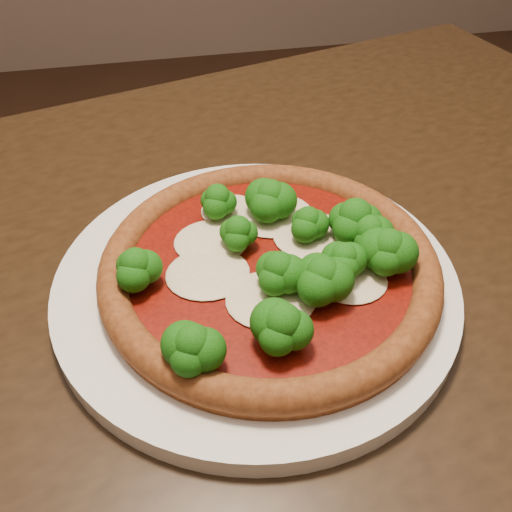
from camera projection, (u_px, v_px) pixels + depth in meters
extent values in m
plane|color=black|center=(281.00, 437.00, 1.22)|extent=(4.00, 4.00, 0.00)
cube|color=black|center=(203.00, 273.00, 0.54)|extent=(1.35, 1.00, 0.04)
cylinder|color=black|center=(403.00, 228.00, 1.18)|extent=(0.06, 0.06, 0.71)
cylinder|color=silver|center=(256.00, 283.00, 0.49)|extent=(0.34, 0.34, 0.02)
cylinder|color=brown|center=(269.00, 271.00, 0.48)|extent=(0.28, 0.28, 0.01)
torus|color=brown|center=(270.00, 265.00, 0.48)|extent=(0.28, 0.28, 0.03)
cylinder|color=#740E05|center=(270.00, 265.00, 0.48)|extent=(0.23, 0.23, 0.00)
ellipsoid|color=beige|center=(230.00, 210.00, 0.53)|extent=(0.05, 0.05, 0.00)
ellipsoid|color=beige|center=(211.00, 241.00, 0.49)|extent=(0.07, 0.06, 0.01)
ellipsoid|color=beige|center=(273.00, 215.00, 0.52)|extent=(0.07, 0.07, 0.01)
ellipsoid|color=beige|center=(355.00, 242.00, 0.49)|extent=(0.06, 0.06, 0.01)
ellipsoid|color=beige|center=(271.00, 299.00, 0.44)|extent=(0.07, 0.06, 0.01)
ellipsoid|color=beige|center=(208.00, 273.00, 0.46)|extent=(0.07, 0.06, 0.01)
ellipsoid|color=beige|center=(352.00, 281.00, 0.46)|extent=(0.06, 0.05, 0.00)
ellipsoid|color=beige|center=(313.00, 235.00, 0.50)|extent=(0.07, 0.06, 0.01)
ellipsoid|color=#1E7A13|center=(308.00, 221.00, 0.48)|extent=(0.04, 0.04, 0.03)
ellipsoid|color=#1E7A13|center=(323.00, 276.00, 0.43)|extent=(0.05, 0.05, 0.04)
ellipsoid|color=#1E7A13|center=(355.00, 218.00, 0.48)|extent=(0.05, 0.05, 0.04)
ellipsoid|color=#1E7A13|center=(193.00, 345.00, 0.38)|extent=(0.05, 0.05, 0.04)
ellipsoid|color=#1E7A13|center=(218.00, 199.00, 0.51)|extent=(0.04, 0.04, 0.03)
ellipsoid|color=#1E7A13|center=(279.00, 270.00, 0.44)|extent=(0.04, 0.04, 0.04)
ellipsoid|color=#1E7A13|center=(369.00, 232.00, 0.47)|extent=(0.04, 0.04, 0.04)
ellipsoid|color=#1E7A13|center=(136.00, 266.00, 0.44)|extent=(0.04, 0.04, 0.04)
ellipsoid|color=#1E7A13|center=(270.00, 197.00, 0.50)|extent=(0.05, 0.05, 0.04)
ellipsoid|color=#1E7A13|center=(344.00, 259.00, 0.45)|extent=(0.04, 0.04, 0.03)
ellipsoid|color=#1E7A13|center=(282.00, 324.00, 0.39)|extent=(0.05, 0.05, 0.04)
ellipsoid|color=#1E7A13|center=(238.00, 230.00, 0.47)|extent=(0.04, 0.04, 0.03)
ellipsoid|color=#1E7A13|center=(388.00, 248.00, 0.45)|extent=(0.05, 0.05, 0.04)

